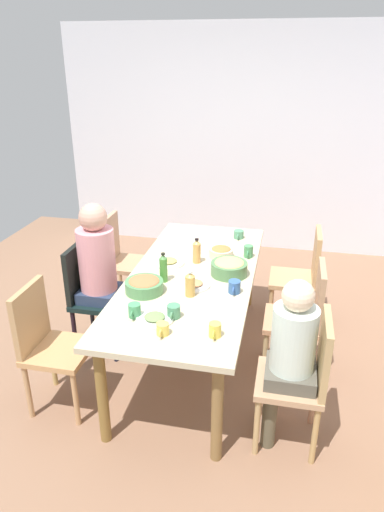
{
  "coord_description": "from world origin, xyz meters",
  "views": [
    {
      "loc": [
        3.04,
        0.65,
        2.27
      ],
      "look_at": [
        0.0,
        0.0,
        0.9
      ],
      "focal_mm": 32.43,
      "sensor_mm": 36.0,
      "label": 1
    }
  ],
  "objects_px": {
    "chair_5": "(303,314)",
    "plate_0": "(155,318)",
    "plate_1": "(194,285)",
    "bottle_1": "(197,251)",
    "person_1": "(99,266)",
    "cup_5": "(248,251)",
    "cup_3": "(239,234)",
    "bowl_2": "(229,267)",
    "cup_2": "(163,329)",
    "dining_table": "(192,283)",
    "bowl_0": "(221,252)",
    "cup_4": "(134,311)",
    "bottle_0": "(163,268)",
    "person_2": "(290,351)",
    "plate_2": "(169,262)",
    "bowl_1": "(144,285)",
    "cup_0": "(174,311)",
    "chair_1": "(91,291)",
    "cup_6": "(234,287)",
    "chair_3": "(47,341)",
    "chair_4": "(121,257)",
    "bottle_2": "(190,284)",
    "cup_1": "(215,330)",
    "chair_2": "(304,374)"
  },
  "relations": [
    {
      "from": "cup_4",
      "to": "bowl_0",
      "type": "bearing_deg",
      "value": 159.42
    },
    {
      "from": "plate_1",
      "to": "bottle_1",
      "type": "height_order",
      "value": "bottle_1"
    },
    {
      "from": "plate_1",
      "to": "cup_6",
      "type": "height_order",
      "value": "cup_6"
    },
    {
      "from": "chair_1",
      "to": "bowl_0",
      "type": "relative_size",
      "value": 4.63
    },
    {
      "from": "plate_0",
      "to": "cup_0",
      "type": "height_order",
      "value": "cup_0"
    },
    {
      "from": "person_1",
      "to": "cup_5",
      "type": "xyz_separation_m",
      "value": [
        -0.41,
        1.12,
        0.05
      ]
    },
    {
      "from": "cup_0",
      "to": "plate_0",
      "type": "bearing_deg",
      "value": -60.41
    },
    {
      "from": "cup_0",
      "to": "cup_5",
      "type": "bearing_deg",
      "value": 160.64
    },
    {
      "from": "plate_0",
      "to": "plate_2",
      "type": "distance_m",
      "value": 0.84
    },
    {
      "from": "cup_3",
      "to": "cup_2",
      "type": "bearing_deg",
      "value": -8.86
    },
    {
      "from": "cup_3",
      "to": "bottle_0",
      "type": "xyz_separation_m",
      "value": [
        0.96,
        -0.43,
        0.07
      ]
    },
    {
      "from": "dining_table",
      "to": "plate_2",
      "type": "relative_size",
      "value": 8.66
    },
    {
      "from": "cup_6",
      "to": "chair_3",
      "type": "bearing_deg",
      "value": -67.56
    },
    {
      "from": "cup_1",
      "to": "cup_4",
      "type": "bearing_deg",
      "value": -101.98
    },
    {
      "from": "chair_5",
      "to": "plate_0",
      "type": "relative_size",
      "value": 3.86
    },
    {
      "from": "chair_5",
      "to": "bottle_2",
      "type": "distance_m",
      "value": 0.9
    },
    {
      "from": "bowl_0",
      "to": "bottle_0",
      "type": "relative_size",
      "value": 0.88
    },
    {
      "from": "chair_2",
      "to": "bottle_1",
      "type": "distance_m",
      "value": 1.3
    },
    {
      "from": "person_1",
      "to": "chair_5",
      "type": "height_order",
      "value": "person_1"
    },
    {
      "from": "plate_1",
      "to": "plate_2",
      "type": "distance_m",
      "value": 0.43
    },
    {
      "from": "dining_table",
      "to": "bowl_0",
      "type": "relative_size",
      "value": 10.93
    },
    {
      "from": "dining_table",
      "to": "bottle_0",
      "type": "height_order",
      "value": "bottle_0"
    },
    {
      "from": "plate_0",
      "to": "bottle_1",
      "type": "distance_m",
      "value": 0.91
    },
    {
      "from": "plate_1",
      "to": "plate_2",
      "type": "relative_size",
      "value": 0.91
    },
    {
      "from": "bowl_1",
      "to": "cup_2",
      "type": "height_order",
      "value": "bowl_1"
    },
    {
      "from": "plate_0",
      "to": "cup_1",
      "type": "height_order",
      "value": "cup_1"
    },
    {
      "from": "chair_5",
      "to": "cup_2",
      "type": "relative_size",
      "value": 8.11
    },
    {
      "from": "plate_2",
      "to": "cup_5",
      "type": "height_order",
      "value": "cup_5"
    },
    {
      "from": "bowl_2",
      "to": "cup_2",
      "type": "bearing_deg",
      "value": -17.19
    },
    {
      "from": "person_2",
      "to": "cup_1",
      "type": "bearing_deg",
      "value": -80.79
    },
    {
      "from": "cup_2",
      "to": "cup_3",
      "type": "bearing_deg",
      "value": 171.14
    },
    {
      "from": "bottle_0",
      "to": "person_2",
      "type": "bearing_deg",
      "value": 58.79
    },
    {
      "from": "person_1",
      "to": "chair_5",
      "type": "xyz_separation_m",
      "value": [
        0.0,
        1.58,
        -0.24
      ]
    },
    {
      "from": "plate_0",
      "to": "plate_2",
      "type": "xyz_separation_m",
      "value": [
        -0.83,
        -0.13,
        -0.0
      ]
    },
    {
      "from": "plate_2",
      "to": "cup_4",
      "type": "distance_m",
      "value": 0.81
    },
    {
      "from": "cup_5",
      "to": "cup_2",
      "type": "bearing_deg",
      "value": -17.12
    },
    {
      "from": "person_2",
      "to": "plate_1",
      "type": "xyz_separation_m",
      "value": [
        -0.52,
        -0.69,
        0.1
      ]
    },
    {
      "from": "person_1",
      "to": "bowl_0",
      "type": "bearing_deg",
      "value": 111.91
    },
    {
      "from": "plate_2",
      "to": "bowl_2",
      "type": "distance_m",
      "value": 0.5
    },
    {
      "from": "cup_1",
      "to": "cup_2",
      "type": "distance_m",
      "value": 0.31
    },
    {
      "from": "cup_0",
      "to": "cup_3",
      "type": "xyz_separation_m",
      "value": [
        -1.43,
        0.24,
        -0.01
      ]
    },
    {
      "from": "chair_2",
      "to": "person_2",
      "type": "bearing_deg",
      "value": -90.0
    },
    {
      "from": "dining_table",
      "to": "bottle_0",
      "type": "bearing_deg",
      "value": -49.39
    },
    {
      "from": "dining_table",
      "to": "cup_5",
      "type": "xyz_separation_m",
      "value": [
        -0.41,
        0.38,
        0.13
      ]
    },
    {
      "from": "cup_0",
      "to": "chair_4",
      "type": "bearing_deg",
      "value": -147.38
    },
    {
      "from": "bowl_2",
      "to": "cup_0",
      "type": "distance_m",
      "value": 0.72
    },
    {
      "from": "chair_5",
      "to": "cup_1",
      "type": "height_order",
      "value": "chair_5"
    },
    {
      "from": "dining_table",
      "to": "bottle_1",
      "type": "relative_size",
      "value": 10.56
    },
    {
      "from": "plate_0",
      "to": "cup_3",
      "type": "relative_size",
      "value": 1.87
    },
    {
      "from": "plate_0",
      "to": "chair_3",
      "type": "bearing_deg",
      "value": -88.07
    }
  ]
}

